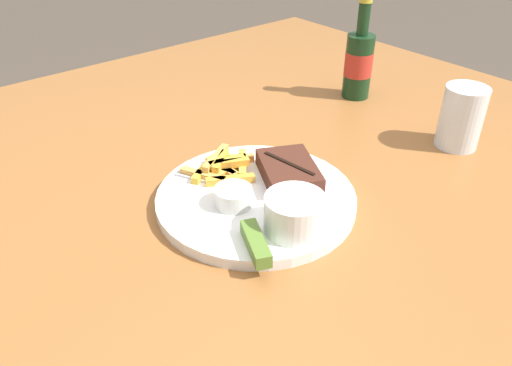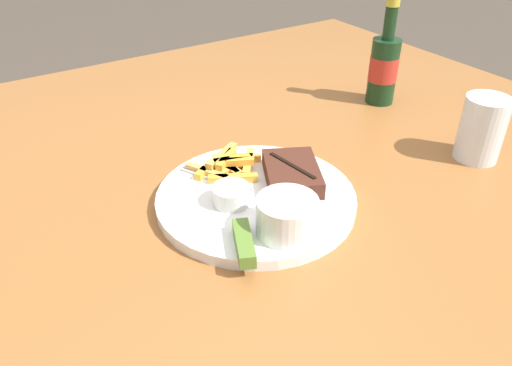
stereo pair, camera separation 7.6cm
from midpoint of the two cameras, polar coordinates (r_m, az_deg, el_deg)
dining_table at (r=0.82m, az=-2.68°, el=-5.66°), size 1.50×1.61×0.76m
dinner_plate at (r=0.78m, az=-2.80°, el=-1.88°), size 0.31×0.31×0.02m
steak_portion at (r=0.80m, az=1.03°, el=1.29°), size 0.14×0.13×0.03m
fries_pile at (r=0.83m, az=-6.45°, el=1.74°), size 0.11×0.13×0.02m
coleslaw_cup at (r=0.68m, az=1.28°, el=-3.42°), size 0.09×0.09×0.05m
dipping_sauce_cup at (r=0.74m, az=-5.36°, el=-1.71°), size 0.06×0.06×0.03m
pickle_spear at (r=0.66m, az=-3.35°, el=-7.01°), size 0.08×0.05×0.02m
fork_utensil at (r=0.81m, az=-8.07°, el=0.13°), size 0.13×0.07×0.00m
beer_bottle at (r=1.14m, az=9.74°, el=13.43°), size 0.06×0.06×0.22m
drinking_glass at (r=0.98m, az=20.39°, el=7.00°), size 0.08×0.08×0.12m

